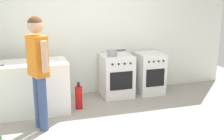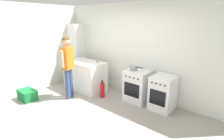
{
  "view_description": "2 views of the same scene",
  "coord_description": "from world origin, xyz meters",
  "px_view_note": "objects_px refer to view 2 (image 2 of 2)",
  "views": [
    {
      "loc": [
        -1.33,
        -3.65,
        1.98
      ],
      "look_at": [
        -0.03,
        0.65,
        0.8
      ],
      "focal_mm": 45.0,
      "sensor_mm": 36.0,
      "label": 1
    },
    {
      "loc": [
        2.67,
        -2.22,
        2.15
      ],
      "look_at": [
        0.16,
        0.72,
        1.02
      ],
      "focal_mm": 28.0,
      "sensor_mm": 36.0,
      "label": 2
    }
  ],
  "objects_px": {
    "fire_extinguisher": "(102,90)",
    "larder_cabinet": "(77,53)",
    "person": "(68,62)",
    "oven_left": "(138,86)",
    "pot": "(134,68)",
    "knife_carving": "(75,61)",
    "knife_chef": "(98,62)",
    "recycling_crate_lower": "(27,95)",
    "oven_right": "(163,93)"
  },
  "relations": [
    {
      "from": "fire_extinguisher",
      "to": "larder_cabinet",
      "type": "distance_m",
      "value": 2.03
    },
    {
      "from": "person",
      "to": "oven_left",
      "type": "bearing_deg",
      "value": 35.0
    },
    {
      "from": "pot",
      "to": "knife_carving",
      "type": "xyz_separation_m",
      "value": [
        -1.92,
        -0.43,
        -0.01
      ]
    },
    {
      "from": "knife_chef",
      "to": "larder_cabinet",
      "type": "relative_size",
      "value": 0.14
    },
    {
      "from": "recycling_crate_lower",
      "to": "knife_carving",
      "type": "bearing_deg",
      "value": 77.72
    },
    {
      "from": "fire_extinguisher",
      "to": "knife_chef",
      "type": "bearing_deg",
      "value": 147.07
    },
    {
      "from": "knife_carving",
      "to": "larder_cabinet",
      "type": "distance_m",
      "value": 0.87
    },
    {
      "from": "person",
      "to": "recycling_crate_lower",
      "type": "distance_m",
      "value": 1.46
    },
    {
      "from": "knife_carving",
      "to": "person",
      "type": "distance_m",
      "value": 0.77
    },
    {
      "from": "pot",
      "to": "knife_carving",
      "type": "distance_m",
      "value": 1.97
    },
    {
      "from": "oven_right",
      "to": "pot",
      "type": "distance_m",
      "value": 0.97
    },
    {
      "from": "oven_right",
      "to": "knife_carving",
      "type": "bearing_deg",
      "value": -169.67
    },
    {
      "from": "oven_left",
      "to": "person",
      "type": "height_order",
      "value": "person"
    },
    {
      "from": "oven_right",
      "to": "knife_carving",
      "type": "distance_m",
      "value": 2.84
    },
    {
      "from": "oven_right",
      "to": "knife_chef",
      "type": "relative_size",
      "value": 3.06
    },
    {
      "from": "oven_left",
      "to": "oven_right",
      "type": "bearing_deg",
      "value": -0.0
    },
    {
      "from": "oven_right",
      "to": "knife_carving",
      "type": "xyz_separation_m",
      "value": [
        -2.75,
        -0.5,
        0.48
      ]
    },
    {
      "from": "oven_right",
      "to": "larder_cabinet",
      "type": "relative_size",
      "value": 0.42
    },
    {
      "from": "oven_right",
      "to": "recycling_crate_lower",
      "type": "bearing_deg",
      "value": -147.69
    },
    {
      "from": "pot",
      "to": "oven_left",
      "type": "bearing_deg",
      "value": 30.89
    },
    {
      "from": "knife_carving",
      "to": "oven_right",
      "type": "bearing_deg",
      "value": 10.33
    },
    {
      "from": "person",
      "to": "larder_cabinet",
      "type": "height_order",
      "value": "larder_cabinet"
    },
    {
      "from": "oven_left",
      "to": "pot",
      "type": "xyz_separation_m",
      "value": [
        -0.11,
        -0.07,
        0.49
      ]
    },
    {
      "from": "recycling_crate_lower",
      "to": "person",
      "type": "bearing_deg",
      "value": 47.18
    },
    {
      "from": "oven_right",
      "to": "person",
      "type": "height_order",
      "value": "person"
    },
    {
      "from": "oven_left",
      "to": "pot",
      "type": "height_order",
      "value": "pot"
    },
    {
      "from": "person",
      "to": "larder_cabinet",
      "type": "xyz_separation_m",
      "value": [
        -1.09,
        1.2,
        -0.04
      ]
    },
    {
      "from": "oven_right",
      "to": "person",
      "type": "bearing_deg",
      "value": -154.39
    },
    {
      "from": "pot",
      "to": "larder_cabinet",
      "type": "bearing_deg",
      "value": 176.19
    },
    {
      "from": "oven_right",
      "to": "pot",
      "type": "bearing_deg",
      "value": -175.4
    },
    {
      "from": "oven_right",
      "to": "knife_chef",
      "type": "xyz_separation_m",
      "value": [
        -2.04,
        -0.19,
        0.48
      ]
    },
    {
      "from": "pot",
      "to": "person",
      "type": "relative_size",
      "value": 0.22
    },
    {
      "from": "oven_left",
      "to": "pot",
      "type": "distance_m",
      "value": 0.51
    },
    {
      "from": "knife_chef",
      "to": "recycling_crate_lower",
      "type": "bearing_deg",
      "value": -120.37
    },
    {
      "from": "pot",
      "to": "knife_chef",
      "type": "relative_size",
      "value": 1.35
    },
    {
      "from": "oven_left",
      "to": "pot",
      "type": "relative_size",
      "value": 2.27
    },
    {
      "from": "knife_chef",
      "to": "larder_cabinet",
      "type": "bearing_deg",
      "value": 167.73
    },
    {
      "from": "pot",
      "to": "recycling_crate_lower",
      "type": "distance_m",
      "value": 3.01
    },
    {
      "from": "knife_chef",
      "to": "fire_extinguisher",
      "type": "bearing_deg",
      "value": -32.93
    },
    {
      "from": "recycling_crate_lower",
      "to": "pot",
      "type": "bearing_deg",
      "value": 39.97
    },
    {
      "from": "oven_left",
      "to": "knife_chef",
      "type": "relative_size",
      "value": 3.06
    },
    {
      "from": "fire_extinguisher",
      "to": "larder_cabinet",
      "type": "xyz_separation_m",
      "value": [
        -1.78,
        0.58,
        0.78
      ]
    },
    {
      "from": "oven_right",
      "to": "fire_extinguisher",
      "type": "height_order",
      "value": "oven_right"
    },
    {
      "from": "oven_right",
      "to": "larder_cabinet",
      "type": "height_order",
      "value": "larder_cabinet"
    },
    {
      "from": "knife_carving",
      "to": "person",
      "type": "xyz_separation_m",
      "value": [
        0.47,
        -0.59,
        0.14
      ]
    },
    {
      "from": "person",
      "to": "larder_cabinet",
      "type": "distance_m",
      "value": 1.62
    },
    {
      "from": "oven_right",
      "to": "recycling_crate_lower",
      "type": "distance_m",
      "value": 3.64
    },
    {
      "from": "oven_left",
      "to": "pot",
      "type": "bearing_deg",
      "value": -149.11
    },
    {
      "from": "knife_carving",
      "to": "larder_cabinet",
      "type": "relative_size",
      "value": 0.17
    },
    {
      "from": "oven_left",
      "to": "recycling_crate_lower",
      "type": "xyz_separation_m",
      "value": [
        -2.34,
        -1.94,
        -0.29
      ]
    }
  ]
}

